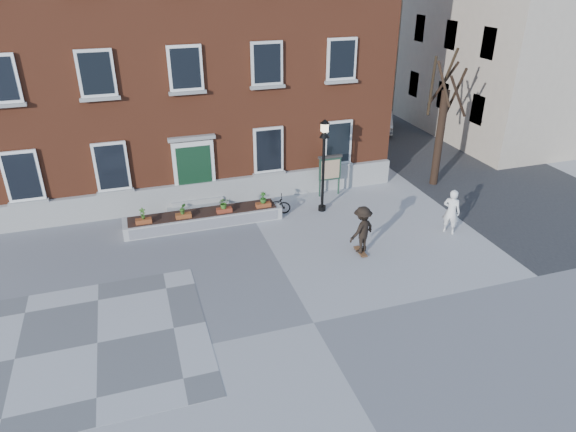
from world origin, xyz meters
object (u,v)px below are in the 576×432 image
object	(u,v)px
parked_car	(379,118)
skateboarder	(362,230)
bicycle	(272,205)
bystander	(451,212)
notice_board	(330,169)
lamp_post	(324,153)

from	to	relation	value
parked_car	skateboarder	bearing A→B (deg)	-95.01
bicycle	bystander	bearing A→B (deg)	-105.22
bystander	notice_board	size ratio (longest dim) A/B	0.96
bicycle	notice_board	world-z (taller)	notice_board
lamp_post	notice_board	size ratio (longest dim) A/B	2.10
parked_car	notice_board	distance (m)	10.78
parked_car	notice_board	size ratio (longest dim) A/B	2.19
bystander	lamp_post	xyz separation A→B (m)	(-3.95, 3.33, 1.64)
bicycle	bystander	xyz separation A→B (m)	(6.06, -3.69, 0.49)
bicycle	lamp_post	size ratio (longest dim) A/B	0.40
lamp_post	parked_car	bearing A→B (deg)	52.15
notice_board	skateboarder	xyz separation A→B (m)	(-0.82, -5.06, -0.31)
notice_board	lamp_post	bearing A→B (deg)	-122.54
bystander	skateboarder	world-z (taller)	skateboarder
parked_car	lamp_post	size ratio (longest dim) A/B	1.04
bystander	lamp_post	size ratio (longest dim) A/B	0.46
parked_car	bystander	distance (m)	13.59
bicycle	bystander	distance (m)	7.11
parked_car	bystander	bearing A→B (deg)	-81.29
bicycle	lamp_post	distance (m)	3.02
bicycle	lamp_post	bearing A→B (deg)	-83.43
notice_board	parked_car	bearing A→B (deg)	51.36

